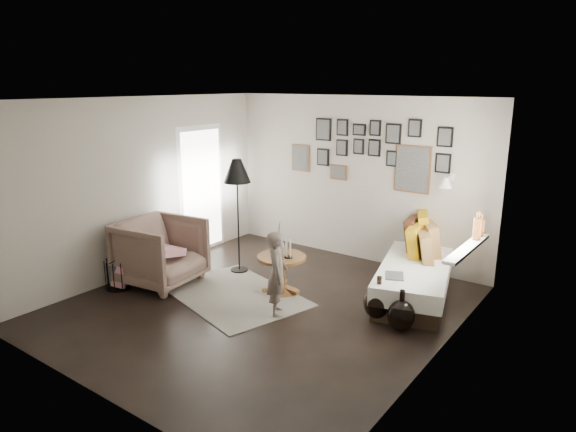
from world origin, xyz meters
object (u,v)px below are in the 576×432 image
Objects in this scene: demijohn_small at (401,315)px; daybed at (418,273)px; demijohn_large at (378,302)px; child at (277,274)px; pedestal_table at (282,275)px; floor_lamp at (237,175)px; vase at (278,244)px; magazine_basket at (118,274)px; armchair at (161,252)px.

daybed is at bearing 102.97° from demijohn_small.
demijohn_large is at bearing 161.08° from demijohn_small.
child is (-1.42, -0.49, 0.34)m from demijohn_small.
floor_lamp is at bearing 165.02° from pedestal_table.
daybed is 1.99m from child.
vase reaches higher than pedestal_table.
demijohn_small is 1.54m from child.
demijohn_large is 0.37m from demijohn_small.
demijohn_small is (2.79, -0.36, -1.29)m from floor_lamp.
pedestal_table reaches higher than demijohn_small.
floor_lamp is at bearing 58.25° from magazine_basket.
daybed reaches higher than armchair.
floor_lamp is 2.76m from demijohn_large.
child is (1.94, 0.16, 0.06)m from armchair.
child reaches higher than demijohn_large.
daybed reaches higher than demijohn_small.
daybed is 5.19× the size of magazine_basket.
daybed is 2.89m from floor_lamp.
pedestal_table is 0.31× the size of daybed.
floor_lamp reaches higher than pedestal_table.
daybed is 4.12m from magazine_basket.
magazine_basket is 3.89m from demijohn_small.
vase is 1.92m from daybed.
magazine_basket is at bearing -163.03° from demijohn_small.
floor_lamp is (-1.01, 0.27, 1.24)m from pedestal_table.
daybed is at bearing 33.51° from pedestal_table.
vase is 1.15× the size of magazine_basket.
magazine_basket is (-1.93, -1.23, -0.04)m from pedestal_table.
armchair reaches higher than magazine_basket.
vase is 1.93m from demijohn_small.
daybed is (1.61, 0.99, -0.36)m from vase.
child is (0.44, -0.61, -0.14)m from vase.
daybed is 2.02× the size of child.
armchair is 3.43m from demijohn_small.
armchair is 0.97× the size of child.
floor_lamp is (-2.54, -0.74, 1.17)m from daybed.
floor_lamp is at bearing 174.30° from demijohn_large.
vase is at bearing -69.78° from armchair.
daybed is at bearing 32.91° from magazine_basket.
armchair is 0.60× the size of floor_lamp.
floor_lamp reaches higher than vase.
child is (-1.17, -1.60, 0.22)m from daybed.
demijohn_small is (1.78, -0.09, -0.05)m from pedestal_table.
child is at bearing -141.41° from daybed.
child reaches higher than pedestal_table.
pedestal_table is at bearing -161.77° from daybed.
demijohn_large reaches higher than magazine_basket.
demijohn_large is 1.10× the size of demijohn_small.
vase is 1.26m from floor_lamp.
magazine_basket is at bearing -121.75° from floor_lamp.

